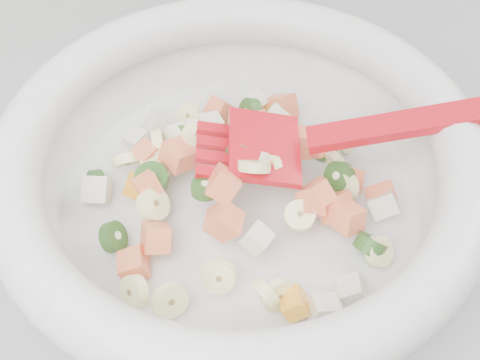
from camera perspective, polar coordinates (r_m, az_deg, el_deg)
mixing_bowl at (r=0.47m, az=0.06°, el=0.83°), size 0.44×0.38×0.13m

